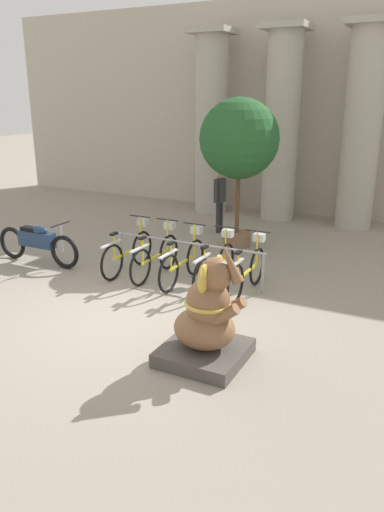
% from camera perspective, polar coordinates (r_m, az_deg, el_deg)
% --- Properties ---
extents(ground_plane, '(60.00, 60.00, 0.00)m').
position_cam_1_polar(ground_plane, '(8.12, -7.11, -7.06)').
color(ground_plane, gray).
extents(building_facade, '(20.00, 0.20, 6.00)m').
position_cam_1_polar(building_facade, '(15.24, 11.47, 16.11)').
color(building_facade, '#BCB29E').
rests_on(building_facade, ground_plane).
extents(column_left, '(1.19, 1.19, 5.16)m').
position_cam_1_polar(column_left, '(15.06, 2.25, 14.98)').
color(column_left, '#ADA899').
rests_on(column_left, ground_plane).
extents(column_middle, '(1.19, 1.19, 5.16)m').
position_cam_1_polar(column_middle, '(14.30, 10.23, 14.56)').
color(column_middle, '#ADA899').
rests_on(column_middle, ground_plane).
extents(column_right, '(1.19, 1.19, 5.16)m').
position_cam_1_polar(column_right, '(13.82, 18.87, 13.79)').
color(column_right, '#ADA899').
rests_on(column_right, ground_plane).
extents(bike_rack, '(3.14, 0.05, 0.77)m').
position_cam_1_polar(bike_rack, '(9.46, -0.59, 0.60)').
color(bike_rack, gray).
rests_on(bike_rack, ground_plane).
extents(bicycle_0, '(0.48, 1.78, 1.06)m').
position_cam_1_polar(bicycle_0, '(10.06, -7.26, 0.52)').
color(bicycle_0, black).
rests_on(bicycle_0, ground_plane).
extents(bicycle_1, '(0.48, 1.78, 1.06)m').
position_cam_1_polar(bicycle_1, '(9.73, -4.13, 0.03)').
color(bicycle_1, black).
rests_on(bicycle_1, ground_plane).
extents(bicycle_2, '(0.48, 1.78, 1.06)m').
position_cam_1_polar(bicycle_2, '(9.39, -0.99, -0.61)').
color(bicycle_2, black).
rests_on(bicycle_2, ground_plane).
extents(bicycle_3, '(0.48, 1.78, 1.06)m').
position_cam_1_polar(bicycle_3, '(9.17, 2.68, -1.09)').
color(bicycle_3, black).
rests_on(bicycle_3, ground_plane).
extents(bicycle_4, '(0.48, 1.78, 1.06)m').
position_cam_1_polar(bicycle_4, '(8.93, 6.35, -1.72)').
color(bicycle_4, black).
rests_on(bicycle_4, ground_plane).
extents(elephant_statue, '(1.08, 1.08, 1.72)m').
position_cam_1_polar(elephant_statue, '(6.62, 1.75, -7.41)').
color(elephant_statue, '#4C4742').
rests_on(elephant_statue, ground_plane).
extents(motorcycle, '(2.15, 0.55, 0.95)m').
position_cam_1_polar(motorcycle, '(10.94, -17.24, 1.52)').
color(motorcycle, black).
rests_on(motorcycle, ground_plane).
extents(person_pedestrian, '(0.22, 0.47, 1.63)m').
position_cam_1_polar(person_pedestrian, '(12.79, 3.19, 6.95)').
color(person_pedestrian, '#28282D').
rests_on(person_pedestrian, ground_plane).
extents(potted_tree, '(1.78, 1.78, 3.37)m').
position_cam_1_polar(potted_tree, '(11.39, 5.42, 12.92)').
color(potted_tree, brown).
rests_on(potted_tree, ground_plane).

